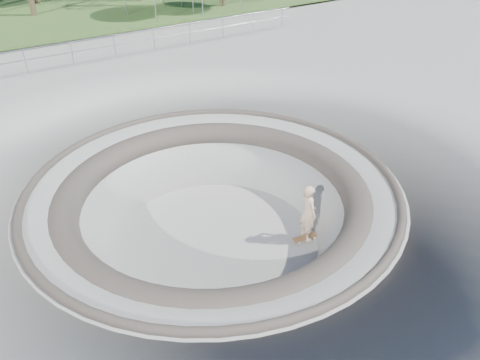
{
  "coord_description": "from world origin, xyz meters",
  "views": [
    {
      "loc": [
        -5.46,
        -9.33,
        6.93
      ],
      "look_at": [
        0.87,
        -0.05,
        -0.1
      ],
      "focal_mm": 35.0,
      "sensor_mm": 36.0,
      "label": 1
    }
  ],
  "objects": [
    {
      "name": "skate_bowl",
      "position": [
        0.0,
        0.0,
        -1.83
      ],
      "size": [
        14.0,
        14.0,
        4.1
      ],
      "color": "#9E9E99",
      "rests_on": "ground"
    },
    {
      "name": "ground",
      "position": [
        0.0,
        0.0,
        0.0
      ],
      "size": [
        180.0,
        180.0,
        0.0
      ],
      "primitive_type": "plane",
      "color": "#9E9E99",
      "rests_on": "ground"
    },
    {
      "name": "safety_railing",
      "position": [
        0.0,
        12.0,
        0.69
      ],
      "size": [
        25.0,
        0.06,
        1.03
      ],
      "color": "#96989E",
      "rests_on": "ground"
    },
    {
      "name": "skateboard",
      "position": [
        2.24,
        -1.49,
        -1.83
      ],
      "size": [
        0.82,
        0.35,
        0.08
      ],
      "color": "#92613A",
      "rests_on": "ground"
    },
    {
      "name": "skater",
      "position": [
        2.24,
        -1.49,
        -0.93
      ],
      "size": [
        0.54,
        0.72,
        1.78
      ],
      "primitive_type": "imported",
      "rotation": [
        0.0,
        0.0,
        1.38
      ],
      "color": "beige",
      "rests_on": "skateboard"
    },
    {
      "name": "distant_hills",
      "position": [
        3.78,
        57.17,
        -7.02
      ],
      "size": [
        103.2,
        45.0,
        28.6
      ],
      "color": "brown",
      "rests_on": "ground"
    }
  ]
}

